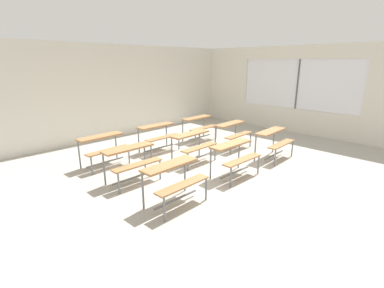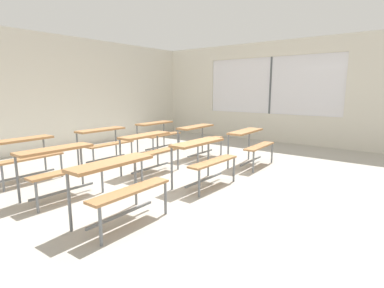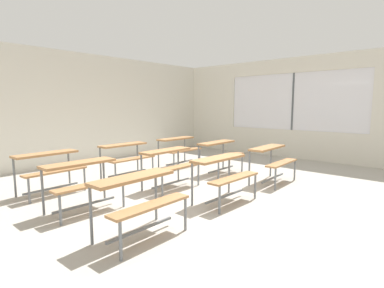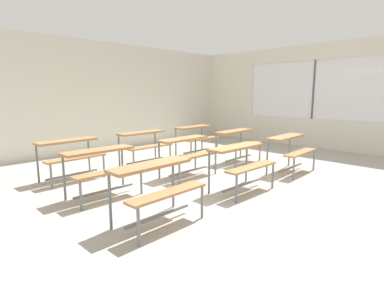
# 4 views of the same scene
# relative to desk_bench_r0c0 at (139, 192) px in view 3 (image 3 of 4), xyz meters

# --- Properties ---
(ground) EXTENTS (10.00, 9.00, 0.05)m
(ground) POSITION_rel_desk_bench_r0c0_xyz_m (1.63, 0.49, -0.59)
(ground) COLOR #ADA89E
(wall_back) EXTENTS (10.00, 0.12, 3.00)m
(wall_back) POSITION_rel_desk_bench_r0c0_xyz_m (1.63, 4.99, 0.94)
(wall_back) COLOR silver
(wall_back) RESTS_ON ground
(wall_right) EXTENTS (0.12, 9.00, 3.00)m
(wall_right) POSITION_rel_desk_bench_r0c0_xyz_m (6.63, 0.36, 0.88)
(wall_right) COLOR silver
(wall_right) RESTS_ON ground
(desk_bench_r0c0) EXTENTS (1.11, 0.61, 0.74)m
(desk_bench_r0c0) POSITION_rel_desk_bench_r0c0_xyz_m (0.00, 0.00, 0.00)
(desk_bench_r0c0) COLOR #A87547
(desk_bench_r0c0) RESTS_ON ground
(desk_bench_r0c1) EXTENTS (1.11, 0.61, 0.74)m
(desk_bench_r0c1) POSITION_rel_desk_bench_r0c0_xyz_m (1.77, 0.02, 0.00)
(desk_bench_r0c1) COLOR #A87547
(desk_bench_r0c1) RESTS_ON ground
(desk_bench_r0c2) EXTENTS (1.13, 0.64, 0.74)m
(desk_bench_r0c2) POSITION_rel_desk_bench_r0c0_xyz_m (3.45, 0.02, 0.00)
(desk_bench_r0c2) COLOR #A87547
(desk_bench_r0c2) RESTS_ON ground
(desk_bench_r1c0) EXTENTS (1.10, 0.60, 0.74)m
(desk_bench_r1c0) POSITION_rel_desk_bench_r0c0_xyz_m (0.01, 1.35, 0.00)
(desk_bench_r1c0) COLOR #A87547
(desk_bench_r1c0) RESTS_ON ground
(desk_bench_r1c1) EXTENTS (1.11, 0.62, 0.74)m
(desk_bench_r1c1) POSITION_rel_desk_bench_r0c0_xyz_m (1.76, 1.29, 0.00)
(desk_bench_r1c1) COLOR #A87547
(desk_bench_r1c1) RESTS_ON ground
(desk_bench_r1c2) EXTENTS (1.12, 0.63, 0.74)m
(desk_bench_r1c2) POSITION_rel_desk_bench_r0c0_xyz_m (3.42, 1.32, 0.00)
(desk_bench_r1c2) COLOR #A87547
(desk_bench_r1c2) RESTS_ON ground
(desk_bench_r2c0) EXTENTS (1.13, 0.65, 0.74)m
(desk_bench_r2c0) POSITION_rel_desk_bench_r0c0_xyz_m (0.05, 2.64, 0.00)
(desk_bench_r2c0) COLOR #A87547
(desk_bench_r2c0) RESTS_ON ground
(desk_bench_r2c1) EXTENTS (1.10, 0.60, 0.74)m
(desk_bench_r2c1) POSITION_rel_desk_bench_r0c0_xyz_m (1.72, 2.64, 0.00)
(desk_bench_r2c1) COLOR #A87547
(desk_bench_r2c1) RESTS_ON ground
(desk_bench_r2c2) EXTENTS (1.11, 0.61, 0.74)m
(desk_bench_r2c2) POSITION_rel_desk_bench_r0c0_xyz_m (3.38, 2.63, 0.00)
(desk_bench_r2c2) COLOR #A87547
(desk_bench_r2c2) RESTS_ON ground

